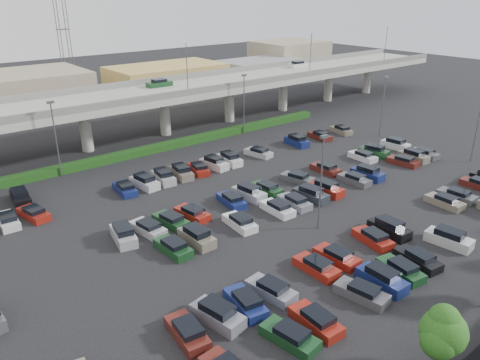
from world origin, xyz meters
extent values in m
plane|color=black|center=(0.00, 0.00, 0.00)|extent=(280.00, 280.00, 0.00)
cube|color=#9B9B93|center=(0.00, 32.00, 7.25)|extent=(150.00, 13.00, 1.10)
cube|color=#63645F|center=(0.00, 25.75, 8.30)|extent=(150.00, 0.50, 1.00)
cube|color=#63645F|center=(0.00, 38.25, 8.30)|extent=(150.00, 0.50, 1.00)
cylinder|color=#9B9B93|center=(-9.00, 32.00, 3.35)|extent=(1.80, 1.80, 6.70)
cube|color=#63645F|center=(-9.00, 32.00, 6.50)|extent=(2.60, 9.75, 0.50)
cylinder|color=#9B9B93|center=(5.00, 32.00, 3.35)|extent=(1.80, 1.80, 6.70)
cube|color=#63645F|center=(5.00, 32.00, 6.50)|extent=(2.60, 9.75, 0.50)
cylinder|color=#9B9B93|center=(19.00, 32.00, 3.35)|extent=(1.80, 1.80, 6.70)
cube|color=#63645F|center=(19.00, 32.00, 6.50)|extent=(2.60, 9.75, 0.50)
cylinder|color=#9B9B93|center=(33.00, 32.00, 3.35)|extent=(1.80, 1.80, 6.70)
cube|color=#63645F|center=(33.00, 32.00, 6.50)|extent=(2.60, 9.75, 0.50)
cylinder|color=#9B9B93|center=(47.00, 32.00, 3.35)|extent=(1.80, 1.80, 6.70)
cube|color=#63645F|center=(47.00, 32.00, 6.50)|extent=(2.60, 9.75, 0.50)
cylinder|color=#9B9B93|center=(61.00, 32.00, 3.35)|extent=(1.80, 1.80, 6.70)
cube|color=#63645F|center=(61.00, 32.00, 6.50)|extent=(2.60, 9.75, 0.50)
cube|color=#163F1E|center=(6.00, 35.00, 8.21)|extent=(4.40, 1.82, 0.82)
cube|color=black|center=(6.00, 35.00, 8.84)|extent=(2.30, 1.60, 0.50)
cube|color=silver|center=(40.00, 35.00, 8.21)|extent=(4.40, 1.82, 0.82)
cube|color=black|center=(40.00, 35.00, 8.84)|extent=(2.30, 1.60, 0.50)
cylinder|color=#515156|center=(6.00, 25.90, 11.80)|extent=(0.14, 0.14, 8.00)
cylinder|color=#515156|center=(34.00, 25.90, 11.80)|extent=(0.14, 0.14, 8.00)
cylinder|color=#515156|center=(58.00, 25.90, 11.80)|extent=(0.14, 0.14, 8.00)
cube|color=#143A11|center=(0.00, 25.00, 0.55)|extent=(66.00, 1.60, 1.10)
sphere|color=#134612|center=(-9.00, -26.67, 3.37)|extent=(3.04, 3.04, 3.04)
sphere|color=#134612|center=(-8.29, -26.57, 2.82)|extent=(2.39, 2.39, 2.39)
sphere|color=#134612|center=(-9.60, -26.75, 3.04)|extent=(2.39, 2.39, 2.39)
sphere|color=#134612|center=(-8.96, -26.55, 4.24)|extent=(2.06, 2.06, 2.06)
cube|color=#163F1E|center=(-14.50, -18.50, 0.41)|extent=(2.44, 4.62, 0.82)
cube|color=black|center=(-14.50, -18.70, 1.04)|extent=(1.92, 2.51, 0.50)
cube|color=maroon|center=(-11.75, -18.50, 0.41)|extent=(2.07, 4.50, 0.82)
cube|color=black|center=(-11.75, -18.70, 1.04)|extent=(1.73, 2.39, 0.50)
cube|color=#4B4C52|center=(-6.25, -18.50, 0.41)|extent=(2.51, 4.64, 0.82)
cube|color=black|center=(-6.25, -18.70, 1.04)|extent=(1.95, 2.53, 0.50)
cube|color=navy|center=(-3.50, -18.50, 0.53)|extent=(1.99, 4.47, 1.05)
cube|color=black|center=(-3.50, -18.50, 1.34)|extent=(1.70, 2.66, 0.65)
cube|color=#163F1E|center=(-0.75, -18.50, 0.41)|extent=(2.52, 4.64, 0.82)
cube|color=black|center=(-0.75, -18.70, 1.04)|extent=(1.96, 2.53, 0.50)
cube|color=black|center=(2.00, -18.50, 0.41)|extent=(2.44, 4.62, 0.82)
cube|color=black|center=(2.00, -18.70, 1.04)|extent=(1.92, 2.51, 0.50)
cube|color=silver|center=(7.50, -18.50, 0.53)|extent=(2.33, 4.59, 1.05)
cube|color=black|center=(7.50, -18.50, 1.34)|extent=(1.90, 2.77, 0.65)
cube|color=#561C17|center=(-20.00, -13.50, 0.41)|extent=(2.34, 4.59, 0.82)
cube|color=black|center=(-20.00, -13.70, 1.04)|extent=(1.87, 2.48, 0.50)
cube|color=slate|center=(-17.25, -13.50, 0.53)|extent=(2.60, 4.66, 1.05)
cube|color=black|center=(-17.25, -13.50, 1.34)|extent=(2.05, 2.85, 0.65)
cube|color=navy|center=(-14.50, -13.50, 0.41)|extent=(2.50, 4.64, 0.82)
cube|color=black|center=(-14.50, -13.70, 1.04)|extent=(1.95, 2.53, 0.50)
cube|color=slate|center=(-11.75, -13.50, 0.41)|extent=(2.38, 4.60, 0.82)
cube|color=black|center=(-11.75, -13.70, 1.04)|extent=(1.89, 2.49, 0.50)
cube|color=maroon|center=(-6.25, -13.50, 0.41)|extent=(1.84, 4.41, 0.82)
cube|color=black|center=(-6.25, -13.70, 1.04)|extent=(1.61, 2.31, 0.50)
cube|color=maroon|center=(-3.50, -13.50, 0.41)|extent=(1.97, 4.46, 0.82)
cube|color=black|center=(-3.50, -13.70, 1.04)|extent=(1.68, 2.35, 0.50)
cube|color=maroon|center=(2.00, -13.50, 0.41)|extent=(2.61, 4.66, 0.82)
cube|color=black|center=(2.00, -13.70, 1.04)|extent=(2.00, 2.56, 0.50)
cube|color=black|center=(4.75, -13.50, 0.53)|extent=(2.06, 4.49, 1.05)
cube|color=black|center=(4.75, -13.50, 1.34)|extent=(1.74, 2.68, 0.65)
cube|color=slate|center=(15.75, -13.50, 0.41)|extent=(2.12, 4.51, 0.82)
cube|color=black|center=(15.75, -13.70, 1.04)|extent=(1.76, 2.40, 0.50)
cube|color=#4B4C52|center=(18.50, -13.50, 0.41)|extent=(2.00, 4.47, 0.82)
cube|color=black|center=(18.50, -13.70, 1.04)|extent=(1.69, 2.36, 0.50)
cube|color=#561C17|center=(24.00, -13.50, 0.41)|extent=(2.01, 4.48, 0.82)
cube|color=#163F1E|center=(-14.50, -2.50, 0.41)|extent=(2.03, 4.48, 0.82)
cube|color=black|center=(-14.50, -2.70, 1.04)|extent=(1.71, 2.37, 0.50)
cube|color=slate|center=(-11.75, -2.50, 0.53)|extent=(1.90, 4.43, 1.05)
cube|color=black|center=(-11.75, -2.50, 1.34)|extent=(1.65, 2.63, 0.65)
cube|color=white|center=(-6.25, -2.50, 0.41)|extent=(2.19, 4.54, 0.82)
cube|color=black|center=(-6.25, -2.70, 1.04)|extent=(1.79, 2.43, 0.50)
cube|color=white|center=(-0.75, -2.50, 0.41)|extent=(2.02, 4.48, 0.82)
cube|color=black|center=(-0.75, -2.70, 1.04)|extent=(1.71, 2.37, 0.50)
cube|color=slate|center=(2.00, -2.50, 0.41)|extent=(2.12, 4.51, 0.82)
cube|color=black|center=(2.00, -2.70, 1.04)|extent=(1.76, 2.40, 0.50)
cube|color=#2A2E36|center=(4.75, -2.50, 0.53)|extent=(2.20, 4.54, 1.05)
cube|color=black|center=(4.75, -2.50, 1.34)|extent=(1.82, 2.73, 0.65)
cube|color=maroon|center=(7.50, -2.50, 0.53)|extent=(2.03, 4.48, 1.05)
cube|color=black|center=(7.50, -2.50, 1.34)|extent=(1.72, 2.67, 0.65)
cube|color=#4B4C52|center=(13.00, -2.50, 0.41)|extent=(1.96, 4.46, 0.82)
cube|color=black|center=(13.00, -2.70, 1.04)|extent=(1.67, 2.35, 0.50)
cube|color=navy|center=(15.75, -2.50, 0.53)|extent=(2.02, 4.48, 1.05)
cube|color=black|center=(15.75, -2.50, 1.34)|extent=(1.72, 2.67, 0.65)
cube|color=#561C17|center=(24.00, -2.50, 0.41)|extent=(2.27, 4.57, 0.82)
cube|color=black|center=(24.00, -2.70, 1.04)|extent=(1.83, 2.45, 0.50)
cube|color=slate|center=(26.75, -2.50, 0.53)|extent=(2.04, 4.49, 1.05)
cube|color=black|center=(26.75, -2.50, 1.34)|extent=(1.73, 2.68, 0.65)
cube|color=#4B4C52|center=(29.50, -2.50, 0.41)|extent=(2.21, 4.54, 0.82)
cube|color=black|center=(29.50, -2.70, 1.04)|extent=(1.80, 2.43, 0.50)
cube|color=#ACACB1|center=(-17.25, 2.50, 0.53)|extent=(2.65, 4.67, 1.05)
cube|color=black|center=(-17.25, 2.50, 1.34)|extent=(2.08, 2.86, 0.65)
cube|color=#ACACB1|center=(-14.50, 2.50, 0.41)|extent=(2.39, 4.60, 0.82)
cube|color=black|center=(-14.50, 2.30, 1.04)|extent=(1.89, 2.49, 0.50)
cube|color=#163F1E|center=(-11.75, 2.50, 0.41)|extent=(2.41, 4.61, 0.82)
cube|color=black|center=(-11.75, 2.30, 1.04)|extent=(1.90, 2.50, 0.50)
cube|color=maroon|center=(-9.00, 2.50, 0.41)|extent=(2.37, 4.60, 0.82)
cube|color=black|center=(-9.00, 2.30, 1.04)|extent=(1.89, 2.49, 0.50)
cube|color=navy|center=(-3.50, 2.50, 0.41)|extent=(2.43, 4.61, 0.82)
cube|color=black|center=(-3.50, 2.30, 1.04)|extent=(1.91, 2.51, 0.50)
cube|color=#ACACB1|center=(-0.75, 2.50, 0.53)|extent=(2.20, 4.54, 1.05)
cube|color=black|center=(-0.75, 2.50, 1.34)|extent=(1.83, 2.73, 0.65)
cube|color=#163F1E|center=(2.00, 2.50, 0.41)|extent=(2.03, 4.48, 0.82)
cube|color=black|center=(2.00, 2.30, 1.04)|extent=(1.71, 2.37, 0.50)
cube|color=#4B4C52|center=(7.50, 2.50, 0.41)|extent=(2.77, 4.70, 0.82)
cube|color=black|center=(7.50, 2.31, 1.04)|extent=(2.08, 2.60, 0.50)
cube|color=#561C17|center=(13.00, 2.50, 0.41)|extent=(1.94, 4.45, 0.82)
cube|color=black|center=(13.00, 2.30, 1.04)|extent=(1.66, 2.34, 0.50)
cube|color=white|center=(21.25, 2.50, 0.41)|extent=(2.13, 4.52, 0.82)
cube|color=black|center=(21.25, 2.30, 1.04)|extent=(1.76, 2.41, 0.50)
cube|color=#163F1E|center=(24.00, 2.50, 0.53)|extent=(2.63, 4.67, 1.05)
cube|color=black|center=(24.00, 2.50, 1.34)|extent=(2.07, 2.86, 0.65)
cube|color=white|center=(29.50, 2.50, 0.53)|extent=(2.05, 4.49, 1.05)
cube|color=black|center=(29.50, 2.50, 1.34)|extent=(1.73, 2.68, 0.65)
cube|color=white|center=(-25.50, 13.50, 0.41)|extent=(1.91, 4.44, 0.82)
cube|color=black|center=(-25.50, 13.30, 1.04)|extent=(1.65, 2.33, 0.50)
cube|color=maroon|center=(-22.75, 13.50, 0.41)|extent=(2.68, 4.68, 0.82)
cube|color=black|center=(-22.75, 13.30, 1.04)|extent=(2.04, 2.58, 0.50)
cube|color=navy|center=(-11.75, 13.50, 0.41)|extent=(2.25, 4.56, 0.82)
cube|color=black|center=(-11.75, 13.30, 1.04)|extent=(1.82, 2.45, 0.50)
cube|color=silver|center=(-9.00, 13.50, 0.53)|extent=(2.32, 4.58, 1.05)
cube|color=black|center=(-9.00, 13.50, 1.34)|extent=(1.90, 2.77, 0.65)
cube|color=#ACACB1|center=(-6.25, 13.50, 0.53)|extent=(2.36, 4.59, 1.05)
cube|color=black|center=(-6.25, 13.50, 1.34)|extent=(1.92, 2.78, 0.65)
cube|color=slate|center=(-3.50, 13.50, 0.53)|extent=(2.40, 4.61, 1.05)
cube|color=black|center=(-3.50, 13.50, 1.34)|extent=(1.94, 2.79, 0.65)
cube|color=maroon|center=(-0.75, 13.50, 0.41)|extent=(2.73, 4.69, 0.82)
cube|color=black|center=(-0.75, 13.30, 1.04)|extent=(2.06, 2.59, 0.50)
cube|color=silver|center=(2.00, 13.50, 0.53)|extent=(2.35, 4.59, 1.05)
cube|color=black|center=(2.00, 13.50, 1.34)|extent=(1.91, 2.78, 0.65)
cube|color=white|center=(4.75, 13.50, 0.53)|extent=(2.19, 4.54, 1.05)
cube|color=black|center=(4.75, 13.50, 1.34)|extent=(1.82, 2.73, 0.65)
cube|color=#ACACB1|center=(10.25, 13.50, 0.41)|extent=(2.57, 4.65, 0.82)
cube|color=black|center=(10.25, 13.30, 1.04)|extent=(1.98, 2.55, 0.50)
cube|color=navy|center=(18.50, 13.50, 0.53)|extent=(2.17, 4.53, 1.05)
cube|color=black|center=(18.50, 13.50, 1.34)|extent=(1.81, 2.72, 0.65)
cube|color=#561C17|center=(24.00, 13.50, 0.41)|extent=(2.14, 4.52, 0.82)
cube|color=black|center=(24.00, 13.30, 1.04)|extent=(1.77, 2.41, 0.50)
cube|color=slate|center=(29.50, 13.50, 0.41)|extent=(2.59, 4.66, 0.82)
cube|color=black|center=(29.50, 13.30, 1.04)|extent=(1.99, 2.55, 0.50)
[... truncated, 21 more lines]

